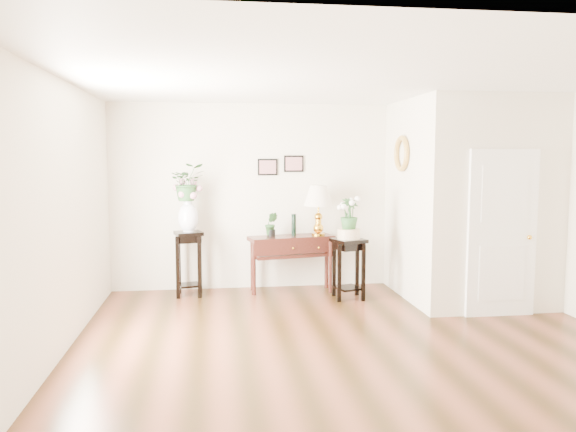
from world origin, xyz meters
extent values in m
cube|color=brown|center=(0.00, 0.00, 0.00)|extent=(6.00, 5.50, 0.02)
cube|color=white|center=(0.00, 0.00, 2.80)|extent=(6.00, 5.50, 0.02)
cube|color=beige|center=(0.00, 2.75, 1.40)|extent=(6.00, 0.02, 2.80)
cube|color=beige|center=(0.00, -2.75, 1.40)|extent=(6.00, 0.02, 2.80)
cube|color=beige|center=(-3.00, 0.00, 1.40)|extent=(0.02, 5.50, 2.80)
cube|color=beige|center=(2.10, 1.77, 1.40)|extent=(1.80, 1.95, 2.80)
cube|color=white|center=(2.10, 0.78, 1.05)|extent=(0.90, 0.05, 2.10)
cube|color=black|center=(-0.65, 2.73, 1.85)|extent=(0.30, 0.02, 0.25)
cube|color=black|center=(-0.25, 2.73, 1.90)|extent=(0.30, 0.02, 0.25)
torus|color=gold|center=(1.16, 1.90, 2.05)|extent=(0.07, 0.51, 0.51)
cube|color=black|center=(-0.34, 2.40, 0.42)|extent=(1.31, 0.66, 0.84)
cube|color=gold|center=(0.07, 2.40, 1.19)|extent=(0.55, 0.55, 0.76)
cylinder|color=black|center=(-0.30, 2.40, 1.01)|extent=(0.09, 0.09, 0.33)
imported|color=#295728|center=(-0.63, 2.40, 1.01)|extent=(0.21, 0.18, 0.34)
cube|color=black|center=(-1.83, 2.34, 0.47)|extent=(0.44, 0.44, 0.94)
imported|color=#295728|center=(-1.83, 2.34, 1.60)|extent=(0.55, 0.50, 0.53)
cube|color=black|center=(0.41, 1.88, 0.43)|extent=(0.51, 0.51, 0.86)
cylinder|color=beige|center=(0.41, 1.88, 0.94)|extent=(0.41, 0.41, 0.14)
imported|color=#295728|center=(0.41, 1.88, 1.20)|extent=(0.32, 0.32, 0.45)
camera|label=1|loc=(-1.48, -5.75, 2.00)|focal=35.00mm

